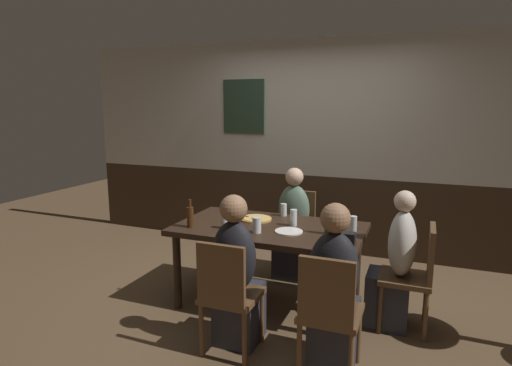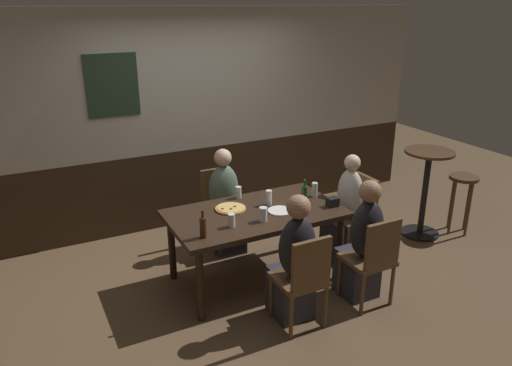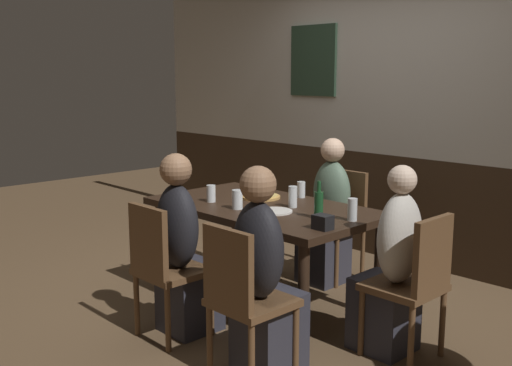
% 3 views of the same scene
% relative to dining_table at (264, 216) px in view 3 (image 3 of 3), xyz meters
% --- Properties ---
extents(ground_plane, '(12.00, 12.00, 0.00)m').
position_rel_dining_table_xyz_m(ground_plane, '(0.00, 0.00, -0.66)').
color(ground_plane, brown).
extents(wall_back, '(6.40, 0.13, 2.60)m').
position_rel_dining_table_xyz_m(wall_back, '(-0.01, 1.65, 0.64)').
color(wall_back, '#332316').
rests_on(wall_back, ground_plane).
extents(dining_table, '(1.67, 0.94, 0.74)m').
position_rel_dining_table_xyz_m(dining_table, '(0.00, 0.00, 0.00)').
color(dining_table, black).
rests_on(dining_table, ground_plane).
extents(chair_head_east, '(0.40, 0.40, 0.88)m').
position_rel_dining_table_xyz_m(chair_head_east, '(1.25, 0.00, -0.16)').
color(chair_head_east, brown).
rests_on(chair_head_east, ground_plane).
extents(chair_mid_near, '(0.40, 0.40, 0.88)m').
position_rel_dining_table_xyz_m(chair_mid_near, '(0.00, -0.88, -0.16)').
color(chair_mid_near, brown).
rests_on(chair_mid_near, ground_plane).
extents(chair_mid_far, '(0.40, 0.40, 0.88)m').
position_rel_dining_table_xyz_m(chair_mid_far, '(0.00, 0.88, -0.16)').
color(chair_mid_far, brown).
rests_on(chair_mid_far, ground_plane).
extents(chair_right_near, '(0.40, 0.40, 0.88)m').
position_rel_dining_table_xyz_m(chair_right_near, '(0.74, -0.88, -0.16)').
color(chair_right_near, brown).
rests_on(chair_right_near, ground_plane).
extents(person_head_east, '(0.37, 0.34, 1.15)m').
position_rel_dining_table_xyz_m(person_head_east, '(1.09, 0.00, -0.18)').
color(person_head_east, '#2D2D38').
rests_on(person_head_east, ground_plane).
extents(person_mid_near, '(0.34, 0.37, 1.18)m').
position_rel_dining_table_xyz_m(person_mid_near, '(0.00, -0.72, -0.16)').
color(person_mid_near, '#2D2D38').
rests_on(person_mid_near, ground_plane).
extents(person_mid_far, '(0.34, 0.37, 1.17)m').
position_rel_dining_table_xyz_m(person_mid_far, '(-0.00, 0.72, -0.17)').
color(person_mid_far, '#2D2D38').
rests_on(person_mid_far, ground_plane).
extents(person_right_near, '(0.34, 0.37, 1.19)m').
position_rel_dining_table_xyz_m(person_right_near, '(0.74, -0.72, -0.16)').
color(person_right_near, '#2D2D38').
rests_on(person_right_near, ground_plane).
extents(pizza, '(0.30, 0.30, 0.03)m').
position_rel_dining_table_xyz_m(pizza, '(-0.19, 0.16, 0.09)').
color(pizza, tan).
rests_on(pizza, dining_table).
extents(pint_glass_amber, '(0.06, 0.06, 0.15)m').
position_rel_dining_table_xyz_m(pint_glass_amber, '(0.73, 0.08, 0.15)').
color(pint_glass_amber, silver).
rests_on(pint_glass_amber, dining_table).
extents(pint_glass_pale, '(0.07, 0.07, 0.14)m').
position_rel_dining_table_xyz_m(pint_glass_pale, '(-0.03, -0.22, 0.14)').
color(pint_glass_pale, silver).
rests_on(pint_glass_pale, dining_table).
extents(beer_glass_half, '(0.06, 0.06, 0.15)m').
position_rel_dining_table_xyz_m(beer_glass_half, '(0.20, 0.09, 0.15)').
color(beer_glass_half, silver).
rests_on(beer_glass_half, dining_table).
extents(beer_glass_tall, '(0.07, 0.07, 0.12)m').
position_rel_dining_table_xyz_m(beer_glass_tall, '(-0.34, -0.20, 0.13)').
color(beer_glass_tall, silver).
rests_on(beer_glass_tall, dining_table).
extents(pint_glass_stout, '(0.06, 0.06, 0.12)m').
position_rel_dining_table_xyz_m(pint_glass_stout, '(0.01, 0.39, 0.13)').
color(pint_glass_stout, silver).
rests_on(pint_glass_stout, dining_table).
extents(beer_bottle_green, '(0.06, 0.06, 0.25)m').
position_rel_dining_table_xyz_m(beer_bottle_green, '(0.54, -0.03, 0.18)').
color(beer_bottle_green, '#194723').
rests_on(beer_bottle_green, dining_table).
extents(beer_bottle_brown, '(0.06, 0.06, 0.25)m').
position_rel_dining_table_xyz_m(beer_bottle_brown, '(-0.65, -0.29, 0.18)').
color(beer_bottle_brown, '#42230F').
rests_on(beer_bottle_brown, dining_table).
extents(plate_white_large, '(0.24, 0.24, 0.01)m').
position_rel_dining_table_xyz_m(plate_white_large, '(0.21, -0.10, 0.09)').
color(plate_white_large, white).
rests_on(plate_white_large, dining_table).
extents(condiment_caddy, '(0.11, 0.09, 0.09)m').
position_rel_dining_table_xyz_m(condiment_caddy, '(0.74, -0.23, 0.12)').
color(condiment_caddy, black).
rests_on(condiment_caddy, dining_table).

